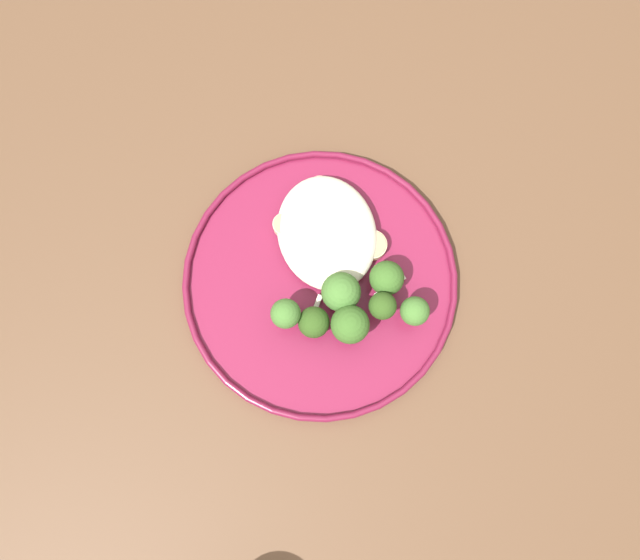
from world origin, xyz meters
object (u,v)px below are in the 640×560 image
(dinner_plate, at_px, (320,282))
(seared_scallop_right_edge, at_px, (287,225))
(seared_scallop_front_small, at_px, (320,188))
(broccoli_floret_near_rim, at_px, (387,278))
(broccoli_floret_small_sprig, at_px, (382,306))
(seared_scallop_tiny_bay, at_px, (328,231))
(broccoli_floret_tall_stalk, at_px, (414,312))
(broccoli_floret_left_leaning, at_px, (350,325))
(broccoli_floret_beside_noodles, at_px, (285,309))
(broccoli_floret_front_edge, at_px, (341,292))
(broccoli_floret_center_pile, at_px, (314,322))
(seared_scallop_center_golden, at_px, (351,232))
(seared_scallop_rear_pale, at_px, (372,245))

(dinner_plate, relative_size, seared_scallop_right_edge, 12.16)
(seared_scallop_front_small, xyz_separation_m, broccoli_floret_near_rim, (0.11, 0.04, 0.02))
(dinner_plate, bearing_deg, broccoli_floret_small_sprig, 49.38)
(seared_scallop_tiny_bay, xyz_separation_m, broccoli_floret_tall_stalk, (0.11, 0.06, 0.02))
(broccoli_floret_left_leaning, bearing_deg, broccoli_floret_tall_stalk, 87.85)
(seared_scallop_right_edge, relative_size, broccoli_floret_beside_noodles, 0.44)
(broccoli_floret_near_rim, distance_m, broccoli_floret_beside_noodles, 0.11)
(broccoli_floret_front_edge, xyz_separation_m, broccoli_floret_small_sprig, (0.02, 0.04, 0.00))
(seared_scallop_front_small, height_order, broccoli_floret_near_rim, broccoli_floret_near_rim)
(dinner_plate, xyz_separation_m, broccoli_floret_beside_noodles, (0.02, -0.04, 0.04))
(broccoli_floret_beside_noodles, bearing_deg, seared_scallop_tiny_bay, 139.43)
(dinner_plate, relative_size, broccoli_floret_center_pile, 6.54)
(seared_scallop_center_golden, bearing_deg, seared_scallop_tiny_bay, -108.53)
(dinner_plate, relative_size, broccoli_floret_left_leaning, 5.25)
(seared_scallop_center_golden, distance_m, seared_scallop_right_edge, 0.07)
(broccoli_floret_center_pile, height_order, broccoli_floret_beside_noodles, broccoli_floret_beside_noodles)
(broccoli_floret_center_pile, bearing_deg, seared_scallop_tiny_bay, 157.56)
(broccoli_floret_front_edge, xyz_separation_m, broccoli_floret_beside_noodles, (0.00, -0.06, 0.01))
(dinner_plate, relative_size, broccoli_floret_beside_noodles, 5.36)
(seared_scallop_tiny_bay, relative_size, seared_scallop_rear_pale, 1.10)
(broccoli_floret_front_edge, relative_size, broccoli_floret_beside_noodles, 0.94)
(dinner_plate, height_order, seared_scallop_front_small, seared_scallop_front_small)
(broccoli_floret_near_rim, xyz_separation_m, broccoli_floret_front_edge, (0.00, -0.05, 0.00))
(broccoli_floret_center_pile, bearing_deg, seared_scallop_rear_pale, 129.85)
(broccoli_floret_center_pile, bearing_deg, broccoli_floret_tall_stalk, 81.97)
(seared_scallop_rear_pale, distance_m, broccoli_floret_beside_noodles, 0.12)
(seared_scallop_tiny_bay, xyz_separation_m, broccoli_floret_small_sprig, (0.09, 0.03, 0.02))
(broccoli_floret_small_sprig, bearing_deg, broccoli_floret_tall_stalk, 67.42)
(seared_scallop_front_small, bearing_deg, broccoli_floret_near_rim, 19.70)
(dinner_plate, distance_m, broccoli_floret_front_edge, 0.04)
(broccoli_floret_near_rim, xyz_separation_m, broccoli_floret_tall_stalk, (0.04, 0.02, 0.00))
(broccoli_floret_center_pile, relative_size, broccoli_floret_beside_noodles, 0.82)
(seared_scallop_tiny_bay, bearing_deg, broccoli_floret_small_sprig, 18.56)
(seared_scallop_rear_pale, xyz_separation_m, broccoli_floret_left_leaning, (0.08, -0.05, 0.02))
(seared_scallop_tiny_bay, height_order, broccoli_floret_center_pile, broccoli_floret_center_pile)
(seared_scallop_right_edge, distance_m, broccoli_floret_tall_stalk, 0.16)
(seared_scallop_rear_pale, height_order, broccoli_floret_left_leaning, broccoli_floret_left_leaning)
(seared_scallop_center_golden, bearing_deg, seared_scallop_rear_pale, 45.02)
(broccoli_floret_left_leaning, relative_size, broccoli_floret_center_pile, 1.25)
(broccoli_floret_tall_stalk, bearing_deg, seared_scallop_rear_pale, -165.78)
(broccoli_floret_left_leaning, relative_size, broccoli_floret_front_edge, 1.08)
(broccoli_floret_tall_stalk, bearing_deg, broccoli_floret_near_rim, -156.27)
(broccoli_floret_center_pile, relative_size, broccoli_floret_tall_stalk, 0.89)
(dinner_plate, bearing_deg, broccoli_floret_beside_noodles, -59.59)
(broccoli_floret_near_rim, height_order, broccoli_floret_center_pile, broccoli_floret_near_rim)
(broccoli_floret_front_edge, distance_m, broccoli_floret_beside_noodles, 0.06)
(broccoli_floret_beside_noodles, distance_m, broccoli_floret_tall_stalk, 0.13)
(broccoli_floret_beside_noodles, bearing_deg, broccoli_floret_center_pile, 53.29)
(seared_scallop_rear_pale, bearing_deg, broccoli_floret_small_sprig, -8.03)
(seared_scallop_rear_pale, distance_m, broccoli_floret_left_leaning, 0.09)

